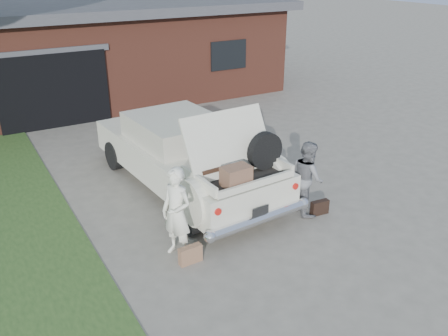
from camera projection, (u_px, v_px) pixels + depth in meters
ground at (240, 233)px, 8.81m from camera, size 90.00×90.00×0.00m
house at (100, 47)px, 17.64m from camera, size 12.80×7.80×3.30m
sedan at (185, 154)px, 10.30m from camera, size 2.43×5.52×2.12m
woman_left at (177, 213)px, 7.88m from camera, size 0.58×0.69×1.61m
woman_right at (307, 178)px, 9.29m from camera, size 0.74×0.85×1.49m
suitcase_left at (190, 255)px, 7.90m from camera, size 0.41×0.15×0.31m
suitcase_right at (320, 207)px, 9.42m from camera, size 0.39×0.15×0.29m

